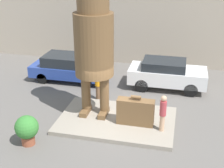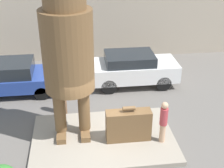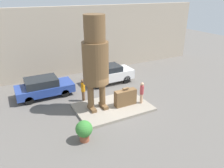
{
  "view_description": "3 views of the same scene",
  "coord_description": "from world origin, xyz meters",
  "px_view_note": "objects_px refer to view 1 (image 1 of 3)",
  "views": [
    {
      "loc": [
        2.55,
        -11.71,
        7.06
      ],
      "look_at": [
        -0.19,
        -0.1,
        1.87
      ],
      "focal_mm": 50.0,
      "sensor_mm": 36.0,
      "label": 1
    },
    {
      "loc": [
        -0.81,
        -9.02,
        7.0
      ],
      "look_at": [
        0.28,
        -0.24,
        2.41
      ],
      "focal_mm": 50.0,
      "sensor_mm": 36.0,
      "label": 2
    },
    {
      "loc": [
        -6.17,
        -11.77,
        7.58
      ],
      "look_at": [
        -0.17,
        -0.19,
        1.96
      ],
      "focal_mm": 35.0,
      "sensor_mm": 36.0,
      "label": 3
    }
  ],
  "objects_px": {
    "tourist": "(163,112)",
    "parked_car_white": "(167,73)",
    "planter_pot": "(27,129)",
    "giant_suitcase": "(136,112)",
    "parked_car_blue": "(68,67)",
    "statue_figure": "(94,36)",
    "worker_hivis": "(98,82)"
  },
  "relations": [
    {
      "from": "tourist",
      "to": "parked_car_white",
      "type": "xyz_separation_m",
      "value": [
        -0.18,
        4.75,
        -0.18
      ]
    },
    {
      "from": "planter_pot",
      "to": "giant_suitcase",
      "type": "bearing_deg",
      "value": 29.62
    },
    {
      "from": "parked_car_blue",
      "to": "statue_figure",
      "type": "bearing_deg",
      "value": -54.25
    },
    {
      "from": "giant_suitcase",
      "to": "worker_hivis",
      "type": "height_order",
      "value": "worker_hivis"
    },
    {
      "from": "planter_pot",
      "to": "statue_figure",
      "type": "bearing_deg",
      "value": 54.66
    },
    {
      "from": "tourist",
      "to": "parked_car_white",
      "type": "distance_m",
      "value": 4.76
    },
    {
      "from": "parked_car_white",
      "to": "parked_car_blue",
      "type": "bearing_deg",
      "value": -178.85
    },
    {
      "from": "giant_suitcase",
      "to": "worker_hivis",
      "type": "relative_size",
      "value": 0.91
    },
    {
      "from": "tourist",
      "to": "statue_figure",
      "type": "bearing_deg",
      "value": 164.74
    },
    {
      "from": "planter_pot",
      "to": "parked_car_white",
      "type": "bearing_deg",
      "value": 54.0
    },
    {
      "from": "tourist",
      "to": "parked_car_white",
      "type": "height_order",
      "value": "tourist"
    },
    {
      "from": "statue_figure",
      "to": "planter_pot",
      "type": "relative_size",
      "value": 5.03
    },
    {
      "from": "parked_car_white",
      "to": "giant_suitcase",
      "type": "bearing_deg",
      "value": -102.29
    },
    {
      "from": "statue_figure",
      "to": "giant_suitcase",
      "type": "bearing_deg",
      "value": -16.01
    },
    {
      "from": "worker_hivis",
      "to": "parked_car_white",
      "type": "bearing_deg",
      "value": 34.72
    },
    {
      "from": "parked_car_white",
      "to": "planter_pot",
      "type": "distance_m",
      "value": 8.25
    },
    {
      "from": "worker_hivis",
      "to": "parked_car_blue",
      "type": "bearing_deg",
      "value": 138.28
    },
    {
      "from": "giant_suitcase",
      "to": "worker_hivis",
      "type": "xyz_separation_m",
      "value": [
        -2.27,
        2.22,
        0.2
      ]
    },
    {
      "from": "parked_car_white",
      "to": "planter_pot",
      "type": "relative_size",
      "value": 3.37
    },
    {
      "from": "statue_figure",
      "to": "parked_car_blue",
      "type": "height_order",
      "value": "statue_figure"
    },
    {
      "from": "statue_figure",
      "to": "giant_suitcase",
      "type": "relative_size",
      "value": 3.93
    },
    {
      "from": "statue_figure",
      "to": "parked_car_white",
      "type": "distance_m",
      "value": 5.67
    },
    {
      "from": "statue_figure",
      "to": "tourist",
      "type": "bearing_deg",
      "value": -15.26
    },
    {
      "from": "planter_pot",
      "to": "tourist",
      "type": "bearing_deg",
      "value": 20.87
    },
    {
      "from": "planter_pot",
      "to": "worker_hivis",
      "type": "xyz_separation_m",
      "value": [
        1.61,
        4.42,
        0.25
      ]
    },
    {
      "from": "parked_car_white",
      "to": "worker_hivis",
      "type": "distance_m",
      "value": 3.94
    },
    {
      "from": "parked_car_blue",
      "to": "parked_car_white",
      "type": "bearing_deg",
      "value": 1.15
    },
    {
      "from": "giant_suitcase",
      "to": "planter_pot",
      "type": "bearing_deg",
      "value": -150.38
    },
    {
      "from": "giant_suitcase",
      "to": "parked_car_white",
      "type": "distance_m",
      "value": 4.57
    },
    {
      "from": "parked_car_blue",
      "to": "planter_pot",
      "type": "bearing_deg",
      "value": -83.16
    },
    {
      "from": "parked_car_white",
      "to": "worker_hivis",
      "type": "xyz_separation_m",
      "value": [
        -3.24,
        -2.25,
        0.08
      ]
    },
    {
      "from": "parked_car_blue",
      "to": "worker_hivis",
      "type": "xyz_separation_m",
      "value": [
        2.39,
        -2.13,
        0.15
      ]
    }
  ]
}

